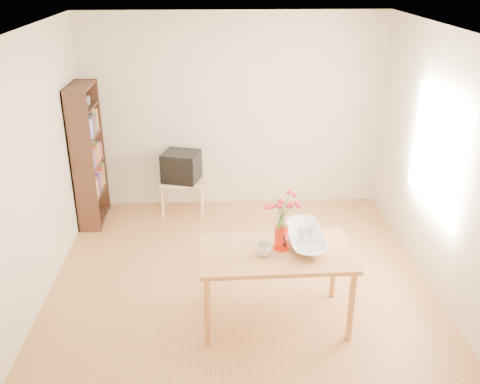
{
  "coord_description": "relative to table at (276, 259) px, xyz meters",
  "views": [
    {
      "loc": [
        -0.24,
        -4.67,
        3.18
      ],
      "look_at": [
        0.0,
        0.3,
        1.0
      ],
      "focal_mm": 40.0,
      "sensor_mm": 36.0,
      "label": 1
    }
  ],
  "objects": [
    {
      "name": "television",
      "position": [
        -0.99,
        2.46,
        -0.01
      ],
      "size": [
        0.55,
        0.53,
        0.39
      ],
      "rotation": [
        0.0,
        0.0,
        -0.29
      ],
      "color": "black",
      "rests_on": "tv_stand"
    },
    {
      "name": "pitcher",
      "position": [
        0.05,
        0.05,
        0.18
      ],
      "size": [
        0.14,
        0.22,
        0.22
      ],
      "rotation": [
        0.0,
        0.0,
        0.2
      ],
      "color": "red",
      "rests_on": "table"
    },
    {
      "name": "flowers",
      "position": [
        0.05,
        0.05,
        0.46
      ],
      "size": [
        0.25,
        0.25,
        0.35
      ],
      "primitive_type": null,
      "color": "#E33555",
      "rests_on": "pitcher"
    },
    {
      "name": "table",
      "position": [
        0.0,
        0.0,
        0.0
      ],
      "size": [
        1.41,
        0.82,
        0.75
      ],
      "rotation": [
        0.0,
        0.0,
        0.02
      ],
      "color": "#C17A42",
      "rests_on": "ground"
    },
    {
      "name": "teacup_b",
      "position": [
        0.34,
        0.19,
        0.28
      ],
      "size": [
        0.1,
        0.1,
        0.07
      ],
      "primitive_type": "imported",
      "rotation": [
        0.0,
        0.0,
        1.93
      ],
      "color": "white",
      "rests_on": "bowl"
    },
    {
      "name": "room",
      "position": [
        -0.26,
        0.48,
        0.63
      ],
      "size": [
        4.5,
        4.5,
        4.5
      ],
      "color": "#AB703C",
      "rests_on": "ground"
    },
    {
      "name": "tv_stand",
      "position": [
        -0.99,
        2.44,
        -0.28
      ],
      "size": [
        0.6,
        0.45,
        0.46
      ],
      "color": "tan",
      "rests_on": "ground"
    },
    {
      "name": "bowl",
      "position": [
        0.29,
        0.17,
        0.32
      ],
      "size": [
        0.51,
        0.51,
        0.48
      ],
      "primitive_type": "imported",
      "rotation": [
        0.0,
        0.0,
        -0.02
      ],
      "color": "white",
      "rests_on": "table"
    },
    {
      "name": "bookshelf",
      "position": [
        -2.14,
        2.22,
        0.17
      ],
      "size": [
        0.28,
        0.7,
        1.8
      ],
      "color": "#311A10",
      "rests_on": "ground"
    },
    {
      "name": "mug",
      "position": [
        -0.12,
        -0.07,
        0.14
      ],
      "size": [
        0.16,
        0.16,
        0.11
      ],
      "primitive_type": "imported",
      "rotation": [
        0.0,
        0.0,
        3.37
      ],
      "color": "white",
      "rests_on": "table"
    },
    {
      "name": "teacup_a",
      "position": [
        0.25,
        0.17,
        0.28
      ],
      "size": [
        0.08,
        0.08,
        0.07
      ],
      "primitive_type": "imported",
      "rotation": [
        0.0,
        0.0,
        0.1
      ],
      "color": "white",
      "rests_on": "bowl"
    }
  ]
}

